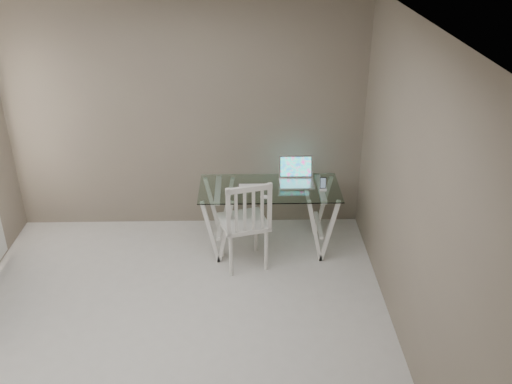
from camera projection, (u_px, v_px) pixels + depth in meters
room at (148, 170)px, 4.18m from camera, size 4.50×4.52×2.71m
desk at (269, 217)px, 6.25m from camera, size 1.50×0.70×0.75m
chair at (246, 221)px, 5.82m from camera, size 0.58×0.58×1.03m
laptop at (296, 176)px, 6.19m from camera, size 0.37×0.35×0.25m
keyboard at (252, 186)px, 6.10m from camera, size 0.29×0.12×0.01m
mouse at (266, 197)px, 5.85m from camera, size 0.11×0.07×0.04m
phone_dock at (323, 186)px, 6.02m from camera, size 0.08×0.08×0.14m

